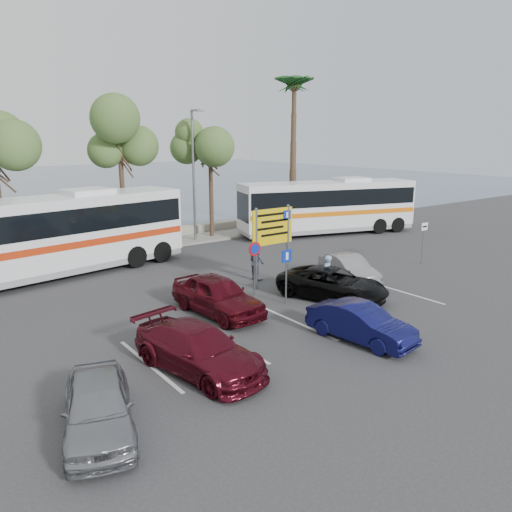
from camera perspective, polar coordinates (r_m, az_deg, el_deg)
ground at (r=19.83m, az=5.36°, el=-5.97°), size 120.00×120.00×0.00m
kerb_strip at (r=31.22m, az=-12.08°, el=1.19°), size 44.00×2.40×0.15m
seawall at (r=32.97m, az=-13.56°, el=2.17°), size 48.00×0.80×0.60m
sea at (r=75.16m, az=-27.15°, el=7.07°), size 140.00×140.00×0.00m
tree_mid at (r=29.94m, az=-15.39°, el=13.20°), size 3.20×3.20×8.00m
tree_right at (r=32.64m, az=-5.27°, el=12.75°), size 3.20×3.20×7.40m
palm_tree at (r=36.94m, az=4.40°, el=18.61°), size 4.80×4.80×11.20m
street_lamp_right at (r=31.53m, az=-7.10°, el=9.82°), size 0.45×1.15×8.01m
direction_sign at (r=22.17m, az=1.90°, el=2.70°), size 2.20×0.12×3.60m
sign_no_stop at (r=20.77m, az=-0.18°, el=-0.46°), size 0.60×0.08×2.35m
sign_parking at (r=19.83m, az=3.49°, el=-1.48°), size 0.50×0.07×2.25m
sign_taxi at (r=27.62m, az=18.60°, el=2.03°), size 0.50×0.07×2.20m
lane_markings at (r=18.41m, az=4.80°, el=-7.51°), size 12.02×4.20×0.01m
coach_bus_left at (r=25.50m, az=-22.24°, el=1.90°), size 13.38×4.84×4.08m
coach_bus_right at (r=34.67m, az=8.17°, el=5.43°), size 12.48×6.07×3.82m
car_silver_a at (r=12.34m, az=-17.60°, el=-16.06°), size 2.62×4.09×1.30m
car_blue at (r=16.92m, az=11.88°, el=-7.51°), size 1.76×3.85×1.23m
car_maroon at (r=14.62m, az=-6.60°, el=-10.55°), size 2.61×4.81×1.32m
car_red at (r=19.00m, az=-4.42°, el=-4.47°), size 2.05×4.46×1.48m
suv_black at (r=20.94m, az=8.76°, el=-3.16°), size 3.47×5.05×1.28m
car_silver_b at (r=23.50m, az=10.57°, el=-1.44°), size 2.27×3.93×1.23m
pedestrian_near at (r=21.41m, az=8.04°, el=-2.16°), size 0.74×0.62×1.71m
pedestrian_far at (r=23.41m, az=0.08°, el=-0.71°), size 0.69×0.85×1.67m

